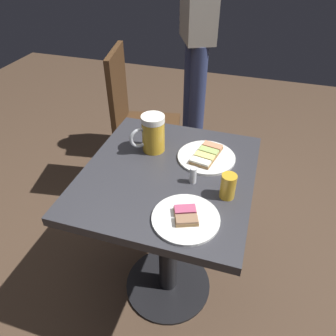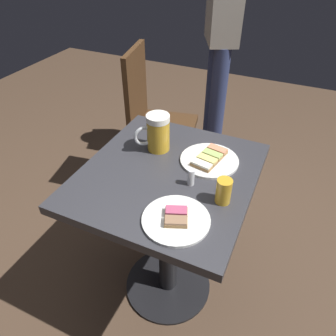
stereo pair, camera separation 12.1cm
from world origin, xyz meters
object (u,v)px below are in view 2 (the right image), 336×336
at_px(cafe_chair, 153,117).
at_px(plate_near, 209,159).
at_px(beer_glass_small, 224,191).
at_px(plate_far, 176,219).
at_px(patron_standing, 221,36).
at_px(beer_mug, 157,133).
at_px(salt_shaker, 191,177).

bearing_deg(cafe_chair, plate_near, 32.35).
distance_m(plate_near, beer_glass_small, 0.23).
height_order(plate_far, patron_standing, patron_standing).
distance_m(beer_mug, cafe_chair, 0.70).
bearing_deg(plate_far, salt_shaker, -173.08).
bearing_deg(beer_glass_small, cafe_chair, -139.22).
bearing_deg(patron_standing, beer_glass_small, -7.42).
bearing_deg(patron_standing, salt_shaker, -12.56).
xyz_separation_m(plate_near, beer_glass_small, (0.20, 0.11, 0.04)).
distance_m(plate_far, beer_glass_small, 0.19).
relative_size(cafe_chair, patron_standing, 0.60).
bearing_deg(plate_near, beer_mug, -88.45).
xyz_separation_m(plate_near, beer_mug, (0.01, -0.23, 0.07)).
xyz_separation_m(plate_far, beer_glass_small, (-0.15, 0.11, 0.04)).
height_order(beer_mug, beer_glass_small, beer_mug).
distance_m(plate_far, salt_shaker, 0.19).
bearing_deg(cafe_chair, beer_mug, 17.25).
height_order(salt_shaker, cafe_chair, cafe_chair).
relative_size(plate_far, beer_mug, 1.41).
bearing_deg(beer_mug, cafe_chair, -151.05).
relative_size(plate_near, plate_far, 1.05).
relative_size(plate_near, salt_shaker, 3.56).
xyz_separation_m(beer_mug, beer_glass_small, (0.19, 0.34, -0.03)).
bearing_deg(plate_far, patron_standing, -168.00).
relative_size(plate_far, salt_shaker, 3.38).
xyz_separation_m(beer_glass_small, patron_standing, (-1.28, -0.41, 0.13)).
bearing_deg(cafe_chair, plate_far, 19.28).
relative_size(beer_glass_small, patron_standing, 0.06).
bearing_deg(beer_mug, salt_shaker, 53.48).
xyz_separation_m(plate_near, plate_far, (0.35, 0.01, -0.00)).
bearing_deg(cafe_chair, patron_standing, 143.17).
xyz_separation_m(beer_glass_small, cafe_chair, (-0.76, -0.66, -0.25)).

